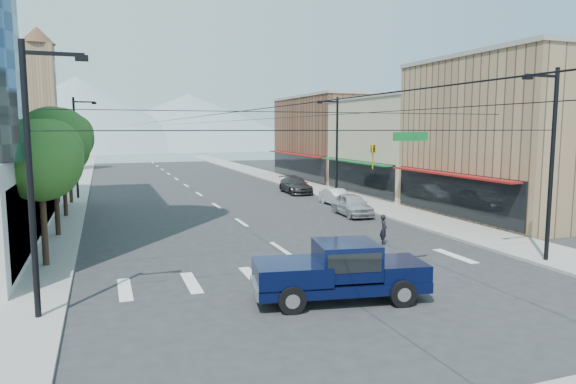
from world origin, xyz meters
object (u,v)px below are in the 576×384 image
(parked_car_far, at_px, (295,185))
(pickup_truck, at_px, (339,270))
(pedestrian, at_px, (384,229))
(parked_car_mid, at_px, (337,197))
(parked_car_near, at_px, (352,205))

(parked_car_far, bearing_deg, pickup_truck, -105.21)
(pedestrian, height_order, parked_car_mid, pedestrian)
(parked_car_near, bearing_deg, pickup_truck, -113.80)
(parked_car_mid, relative_size, parked_car_far, 0.76)
(pedestrian, distance_m, parked_car_far, 22.78)
(parked_car_near, xyz_separation_m, parked_car_far, (0.73, 13.53, -0.02))
(pedestrian, height_order, parked_car_far, pedestrian)
(parked_car_mid, bearing_deg, pickup_truck, -117.01)
(pickup_truck, distance_m, parked_car_mid, 23.69)
(pedestrian, bearing_deg, pickup_truck, 164.34)
(pickup_truck, bearing_deg, parked_car_mid, 74.72)
(parked_car_mid, distance_m, parked_car_far, 8.54)
(parked_car_far, bearing_deg, pedestrian, -95.99)
(parked_car_mid, bearing_deg, parked_car_near, -104.61)
(pickup_truck, height_order, parked_car_far, pickup_truck)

